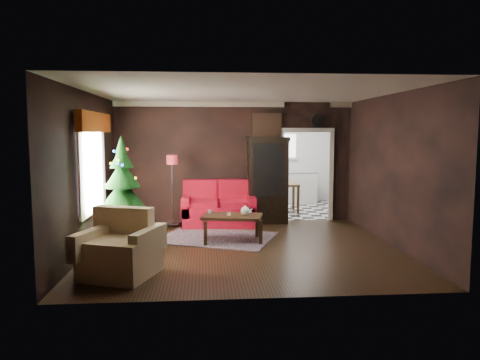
{
  "coord_description": "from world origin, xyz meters",
  "views": [
    {
      "loc": [
        -0.7,
        -7.93,
        2.08
      ],
      "look_at": [
        0.0,
        0.9,
        1.15
      ],
      "focal_mm": 33.51,
      "sensor_mm": 36.0,
      "label": 1
    }
  ],
  "objects": [
    {
      "name": "floor_lamp",
      "position": [
        -1.41,
        1.91,
        0.83
      ],
      "size": [
        0.29,
        0.29,
        1.55
      ],
      "primitive_type": null,
      "rotation": [
        0.0,
        0.0,
        -0.13
      ],
      "color": "black",
      "rests_on": "ground"
    },
    {
      "name": "kitchen_window",
      "position": [
        1.7,
        5.45,
        1.7
      ],
      "size": [
        0.7,
        0.06,
        0.7
      ],
      "primitive_type": "cube",
      "color": "white",
      "rests_on": "ground"
    },
    {
      "name": "cup_a",
      "position": [
        -0.61,
        0.79,
        0.55
      ],
      "size": [
        0.08,
        0.08,
        0.06
      ],
      "primitive_type": "cylinder",
      "rotation": [
        0.0,
        0.0,
        0.18
      ],
      "color": "silver",
      "rests_on": "coffee_table"
    },
    {
      "name": "kitchen_counter",
      "position": [
        1.7,
        5.2,
        0.45
      ],
      "size": [
        1.8,
        0.6,
        0.9
      ],
      "primitive_type": "cube",
      "color": "white",
      "rests_on": "ground"
    },
    {
      "name": "wall_right",
      "position": [
        2.75,
        0.0,
        1.4
      ],
      "size": [
        0.0,
        5.5,
        5.5
      ],
      "primitive_type": "plane",
      "rotation": [
        1.57,
        0.0,
        -1.57
      ],
      "color": "black",
      "rests_on": "ground"
    },
    {
      "name": "left_window",
      "position": [
        -2.71,
        0.2,
        1.45
      ],
      "size": [
        0.05,
        1.6,
        1.4
      ],
      "primitive_type": "cube",
      "color": "white",
      "rests_on": "wall_left"
    },
    {
      "name": "armchair",
      "position": [
        -1.94,
        -1.45,
        0.46
      ],
      "size": [
        1.25,
        1.25,
        1.0
      ],
      "primitive_type": null,
      "rotation": [
        0.0,
        0.0,
        -0.35
      ],
      "color": "#C8B97F",
      "rests_on": "ground"
    },
    {
      "name": "valance",
      "position": [
        -2.63,
        0.2,
        2.27
      ],
      "size": [
        0.12,
        2.1,
        0.35
      ],
      "primitive_type": "cube",
      "color": "#86340B",
      "rests_on": "wall_left"
    },
    {
      "name": "kitchen_floor",
      "position": [
        1.7,
        4.0,
        0.0
      ],
      "size": [
        3.0,
        3.0,
        0.0
      ],
      "primitive_type": "plane",
      "color": "silver",
      "rests_on": "ground"
    },
    {
      "name": "wall_front",
      "position": [
        0.0,
        -2.5,
        1.4
      ],
      "size": [
        5.5,
        0.0,
        5.5
      ],
      "primitive_type": "plane",
      "rotation": [
        -1.57,
        0.0,
        0.0
      ],
      "color": "black",
      "rests_on": "ground"
    },
    {
      "name": "curio_cabinet",
      "position": [
        0.75,
        2.27,
        0.95
      ],
      "size": [
        0.9,
        0.45,
        1.9
      ],
      "primitive_type": null,
      "color": "black",
      "rests_on": "ground"
    },
    {
      "name": "coffee_table",
      "position": [
        -0.18,
        0.52,
        0.26
      ],
      "size": [
        1.24,
        0.9,
        0.5
      ],
      "primitive_type": null,
      "rotation": [
        0.0,
        0.0,
        -0.22
      ],
      "color": "black",
      "rests_on": "rug"
    },
    {
      "name": "ceiling",
      "position": [
        0.0,
        0.0,
        2.8
      ],
      "size": [
        5.5,
        5.5,
        0.0
      ],
      "primitive_type": "plane",
      "rotation": [
        3.14,
        0.0,
        0.0
      ],
      "color": "white",
      "rests_on": "ground"
    },
    {
      "name": "wall_back",
      "position": [
        0.0,
        2.5,
        1.4
      ],
      "size": [
        5.5,
        0.0,
        5.5
      ],
      "primitive_type": "plane",
      "rotation": [
        1.57,
        0.0,
        0.0
      ],
      "color": "black",
      "rests_on": "ground"
    },
    {
      "name": "rug",
      "position": [
        -0.48,
        0.82,
        0.01
      ],
      "size": [
        2.58,
        2.25,
        0.01
      ],
      "primitive_type": "cube",
      "rotation": [
        0.0,
        0.0,
        -0.38
      ],
      "color": "#42333F",
      "rests_on": "ground"
    },
    {
      "name": "loveseat",
      "position": [
        -0.4,
        2.05,
        0.5
      ],
      "size": [
        1.7,
        0.9,
        1.0
      ],
      "primitive_type": null,
      "color": "maroon",
      "rests_on": "ground"
    },
    {
      "name": "painting",
      "position": [
        0.75,
        2.46,
        2.25
      ],
      "size": [
        0.62,
        0.05,
        0.52
      ],
      "primitive_type": "cube",
      "color": "#BB7C40",
      "rests_on": "wall_back"
    },
    {
      "name": "book",
      "position": [
        0.03,
        0.76,
        0.63
      ],
      "size": [
        0.16,
        0.08,
        0.23
      ],
      "primitive_type": "imported",
      "rotation": [
        0.0,
        0.0,
        -0.41
      ],
      "color": "#827559",
      "rests_on": "coffee_table"
    },
    {
      "name": "doorway",
      "position": [
        1.7,
        2.5,
        1.05
      ],
      "size": [
        1.1,
        0.1,
        2.1
      ],
      "primitive_type": null,
      "color": "silver",
      "rests_on": "ground"
    },
    {
      "name": "christmas_tree",
      "position": [
        -2.17,
        0.14,
        1.05
      ],
      "size": [
        1.03,
        1.03,
        1.85
      ],
      "primitive_type": null,
      "rotation": [
        0.0,
        0.0,
        -0.07
      ],
      "color": "#0A3809",
      "rests_on": "ground"
    },
    {
      "name": "wall_left",
      "position": [
        -2.75,
        0.0,
        1.4
      ],
      "size": [
        0.0,
        5.5,
        5.5
      ],
      "primitive_type": "plane",
      "rotation": [
        1.57,
        0.0,
        1.57
      ],
      "color": "black",
      "rests_on": "ground"
    },
    {
      "name": "kitchen_table",
      "position": [
        1.4,
        3.7,
        0.38
      ],
      "size": [
        0.7,
        0.7,
        0.75
      ],
      "primitive_type": null,
      "color": "#573718",
      "rests_on": "ground"
    },
    {
      "name": "wall_clock",
      "position": [
        1.95,
        2.45,
        2.38
      ],
      "size": [
        0.32,
        0.32,
        0.06
      ],
      "primitive_type": "cylinder",
      "color": "white",
      "rests_on": "wall_back"
    },
    {
      "name": "teapot",
      "position": [
        0.06,
        0.46,
        0.61
      ],
      "size": [
        0.23,
        0.23,
        0.18
      ],
      "primitive_type": null,
      "rotation": [
        0.0,
        0.0,
        -0.2
      ],
      "color": "#EAEBCC",
      "rests_on": "coffee_table"
    },
    {
      "name": "cup_b",
      "position": [
        -0.25,
        0.49,
        0.54
      ],
      "size": [
        0.08,
        0.08,
        0.06
      ],
      "primitive_type": "cylinder",
      "rotation": [
        0.0,
        0.0,
        0.33
      ],
      "color": "silver",
      "rests_on": "coffee_table"
    },
    {
      "name": "floor",
      "position": [
        0.0,
        0.0,
        0.0
      ],
      "size": [
        5.5,
        5.5,
        0.0
      ],
      "primitive_type": "plane",
      "color": "black",
      "rests_on": "ground"
    }
  ]
}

